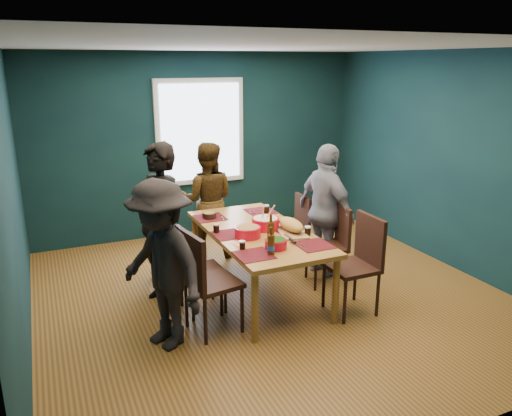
{
  "coord_description": "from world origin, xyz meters",
  "views": [
    {
      "loc": [
        -2.24,
        -4.65,
        2.55
      ],
      "look_at": [
        -0.14,
        0.11,
        1.02
      ],
      "focal_mm": 35.0,
      "sensor_mm": 36.0,
      "label": 1
    }
  ],
  "objects_px": {
    "chair_right_near": "(360,257)",
    "person_near_left": "(161,265)",
    "chair_right_far": "(296,224)",
    "person_back": "(207,200)",
    "bowl_dumpling": "(265,223)",
    "bowl_herbs": "(276,243)",
    "chair_right_mid": "(334,238)",
    "dining_table": "(258,237)",
    "cutting_board": "(291,226)",
    "person_far_left": "(161,225)",
    "chair_left_mid": "(194,264)",
    "person_right": "(326,211)",
    "chair_left_near": "(204,275)",
    "chair_left_far": "(163,243)",
    "bowl_salad": "(248,232)"
  },
  "relations": [
    {
      "from": "chair_left_near",
      "to": "chair_right_near",
      "type": "height_order",
      "value": "same"
    },
    {
      "from": "person_near_left",
      "to": "chair_left_near",
      "type": "bearing_deg",
      "value": 71.98
    },
    {
      "from": "chair_right_near",
      "to": "person_back",
      "type": "bearing_deg",
      "value": 113.38
    },
    {
      "from": "person_back",
      "to": "chair_left_mid",
      "type": "bearing_deg",
      "value": 89.17
    },
    {
      "from": "person_far_left",
      "to": "cutting_board",
      "type": "xyz_separation_m",
      "value": [
        1.32,
        -0.45,
        -0.05
      ]
    },
    {
      "from": "bowl_herbs",
      "to": "chair_left_mid",
      "type": "bearing_deg",
      "value": 147.59
    },
    {
      "from": "bowl_dumpling",
      "to": "bowl_herbs",
      "type": "height_order",
      "value": "bowl_dumpling"
    },
    {
      "from": "dining_table",
      "to": "bowl_herbs",
      "type": "bearing_deg",
      "value": -96.25
    },
    {
      "from": "chair_right_mid",
      "to": "person_near_left",
      "type": "relative_size",
      "value": 0.6
    },
    {
      "from": "person_right",
      "to": "bowl_salad",
      "type": "height_order",
      "value": "person_right"
    },
    {
      "from": "person_right",
      "to": "person_near_left",
      "type": "bearing_deg",
      "value": 102.43
    },
    {
      "from": "person_right",
      "to": "person_near_left",
      "type": "height_order",
      "value": "person_right"
    },
    {
      "from": "chair_right_far",
      "to": "cutting_board",
      "type": "xyz_separation_m",
      "value": [
        -0.54,
        -0.89,
        0.31
      ]
    },
    {
      "from": "dining_table",
      "to": "cutting_board",
      "type": "relative_size",
      "value": 2.89
    },
    {
      "from": "chair_left_far",
      "to": "chair_left_mid",
      "type": "xyz_separation_m",
      "value": [
        0.12,
        -0.88,
        0.05
      ]
    },
    {
      "from": "chair_right_mid",
      "to": "chair_left_near",
      "type": "bearing_deg",
      "value": -151.59
    },
    {
      "from": "person_right",
      "to": "cutting_board",
      "type": "xyz_separation_m",
      "value": [
        -0.68,
        -0.39,
        0.02
      ]
    },
    {
      "from": "chair_left_near",
      "to": "person_right",
      "type": "height_order",
      "value": "person_right"
    },
    {
      "from": "chair_right_mid",
      "to": "cutting_board",
      "type": "distance_m",
      "value": 0.71
    },
    {
      "from": "chair_right_near",
      "to": "person_far_left",
      "type": "bearing_deg",
      "value": 150.54
    },
    {
      "from": "person_back",
      "to": "bowl_herbs",
      "type": "relative_size",
      "value": 6.95
    },
    {
      "from": "chair_left_near",
      "to": "person_far_left",
      "type": "bearing_deg",
      "value": 93.88
    },
    {
      "from": "chair_right_mid",
      "to": "person_near_left",
      "type": "xyz_separation_m",
      "value": [
        -2.18,
        -0.54,
        0.24
      ]
    },
    {
      "from": "bowl_dumpling",
      "to": "cutting_board",
      "type": "bearing_deg",
      "value": -46.11
    },
    {
      "from": "chair_left_mid",
      "to": "chair_right_far",
      "type": "height_order",
      "value": "chair_left_mid"
    },
    {
      "from": "chair_left_mid",
      "to": "dining_table",
      "type": "bearing_deg",
      "value": 5.8
    },
    {
      "from": "bowl_dumpling",
      "to": "bowl_herbs",
      "type": "relative_size",
      "value": 1.38
    },
    {
      "from": "chair_left_mid",
      "to": "chair_right_near",
      "type": "height_order",
      "value": "chair_right_near"
    },
    {
      "from": "chair_right_near",
      "to": "bowl_herbs",
      "type": "xyz_separation_m",
      "value": [
        -0.88,
        0.21,
        0.21
      ]
    },
    {
      "from": "chair_right_far",
      "to": "person_back",
      "type": "bearing_deg",
      "value": 146.31
    },
    {
      "from": "dining_table",
      "to": "chair_left_far",
      "type": "bearing_deg",
      "value": 139.0
    },
    {
      "from": "person_near_left",
      "to": "person_far_left",
      "type": "bearing_deg",
      "value": 142.42
    },
    {
      "from": "chair_right_mid",
      "to": "person_near_left",
      "type": "distance_m",
      "value": 2.25
    },
    {
      "from": "chair_right_near",
      "to": "person_near_left",
      "type": "height_order",
      "value": "person_near_left"
    },
    {
      "from": "chair_left_far",
      "to": "person_back",
      "type": "relative_size",
      "value": 0.55
    },
    {
      "from": "chair_right_mid",
      "to": "person_right",
      "type": "height_order",
      "value": "person_right"
    },
    {
      "from": "dining_table",
      "to": "person_right",
      "type": "distance_m",
      "value": 1.02
    },
    {
      "from": "chair_left_mid",
      "to": "chair_right_mid",
      "type": "height_order",
      "value": "chair_right_mid"
    },
    {
      "from": "bowl_dumpling",
      "to": "bowl_herbs",
      "type": "distance_m",
      "value": 0.62
    },
    {
      "from": "person_back",
      "to": "bowl_herbs",
      "type": "distance_m",
      "value": 1.96
    },
    {
      "from": "chair_left_near",
      "to": "bowl_herbs",
      "type": "distance_m",
      "value": 0.78
    },
    {
      "from": "chair_left_mid",
      "to": "chair_right_far",
      "type": "distance_m",
      "value": 1.82
    },
    {
      "from": "chair_right_near",
      "to": "person_back",
      "type": "distance_m",
      "value": 2.37
    },
    {
      "from": "person_far_left",
      "to": "person_near_left",
      "type": "relative_size",
      "value": 1.11
    },
    {
      "from": "bowl_dumpling",
      "to": "bowl_herbs",
      "type": "bearing_deg",
      "value": -105.2
    },
    {
      "from": "chair_left_near",
      "to": "person_near_left",
      "type": "bearing_deg",
      "value": 176.23
    },
    {
      "from": "chair_left_near",
      "to": "person_right",
      "type": "xyz_separation_m",
      "value": [
        1.81,
        0.76,
        0.21
      ]
    },
    {
      "from": "chair_right_far",
      "to": "person_back",
      "type": "distance_m",
      "value": 1.22
    },
    {
      "from": "chair_right_near",
      "to": "bowl_salad",
      "type": "xyz_separation_m",
      "value": [
        -1.0,
        0.63,
        0.22
      ]
    },
    {
      "from": "person_far_left",
      "to": "cutting_board",
      "type": "height_order",
      "value": "person_far_left"
    }
  ]
}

